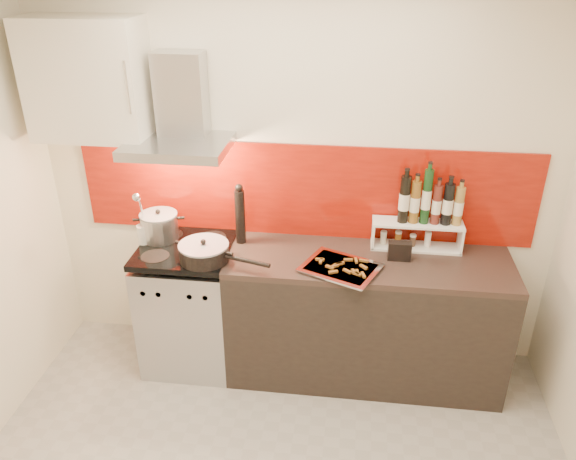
# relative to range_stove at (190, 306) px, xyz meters

# --- Properties ---
(back_wall) EXTENTS (3.40, 0.02, 2.60)m
(back_wall) POSITION_rel_range_stove_xyz_m (0.70, 0.30, 0.86)
(back_wall) COLOR silver
(back_wall) RESTS_ON ground
(backsplash) EXTENTS (3.00, 0.02, 0.64)m
(backsplash) POSITION_rel_range_stove_xyz_m (0.75, 0.29, 0.78)
(backsplash) COLOR maroon
(backsplash) RESTS_ON back_wall
(range_stove) EXTENTS (0.60, 0.60, 0.91)m
(range_stove) POSITION_rel_range_stove_xyz_m (0.00, 0.00, 0.00)
(range_stove) COLOR #B7B7BA
(range_stove) RESTS_ON ground
(counter) EXTENTS (1.80, 0.60, 0.90)m
(counter) POSITION_rel_range_stove_xyz_m (1.20, 0.00, 0.01)
(counter) COLOR black
(counter) RESTS_ON ground
(range_hood) EXTENTS (0.62, 0.50, 0.61)m
(range_hood) POSITION_rel_range_stove_xyz_m (0.00, 0.14, 1.30)
(range_hood) COLOR #B7B7BA
(range_hood) RESTS_ON back_wall
(upper_cabinet) EXTENTS (0.70, 0.35, 0.72)m
(upper_cabinet) POSITION_rel_range_stove_xyz_m (-0.55, 0.13, 1.51)
(upper_cabinet) COLOR white
(upper_cabinet) RESTS_ON back_wall
(stock_pot) EXTENTS (0.25, 0.25, 0.21)m
(stock_pot) POSITION_rel_range_stove_xyz_m (-0.19, 0.09, 0.56)
(stock_pot) COLOR #B7B7BA
(stock_pot) RESTS_ON range_stove
(saute_pan) EXTENTS (0.60, 0.31, 0.15)m
(saute_pan) POSITION_rel_range_stove_xyz_m (0.18, -0.15, 0.52)
(saute_pan) COLOR black
(saute_pan) RESTS_ON range_stove
(utensil_jar) EXTENTS (0.08, 0.12, 0.39)m
(utensil_jar) POSITION_rel_range_stove_xyz_m (-0.28, 0.01, 0.58)
(utensil_jar) COLOR silver
(utensil_jar) RESTS_ON range_stove
(pepper_mill) EXTENTS (0.07, 0.07, 0.42)m
(pepper_mill) POSITION_rel_range_stove_xyz_m (0.35, 0.13, 0.66)
(pepper_mill) COLOR black
(pepper_mill) RESTS_ON counter
(step_shelf) EXTENTS (0.58, 0.16, 0.55)m
(step_shelf) POSITION_rel_range_stove_xyz_m (1.53, 0.19, 0.70)
(step_shelf) COLOR white
(step_shelf) RESTS_ON counter
(caddy_box) EXTENTS (0.14, 0.06, 0.12)m
(caddy_box) POSITION_rel_range_stove_xyz_m (1.38, 0.02, 0.52)
(caddy_box) COLOR black
(caddy_box) RESTS_ON counter
(baking_tray) EXTENTS (0.54, 0.49, 0.03)m
(baking_tray) POSITION_rel_range_stove_xyz_m (1.03, -0.15, 0.47)
(baking_tray) COLOR silver
(baking_tray) RESTS_ON counter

